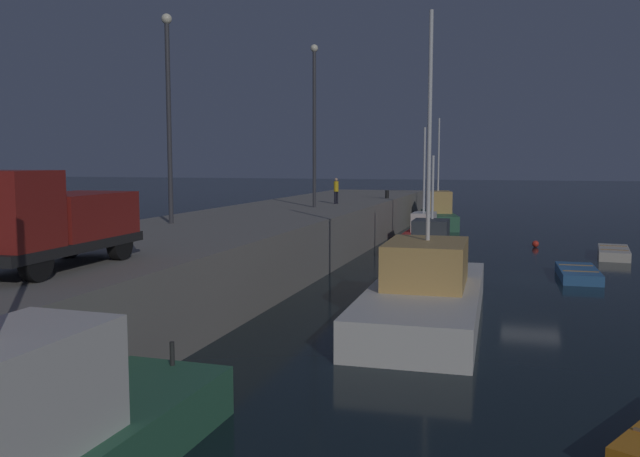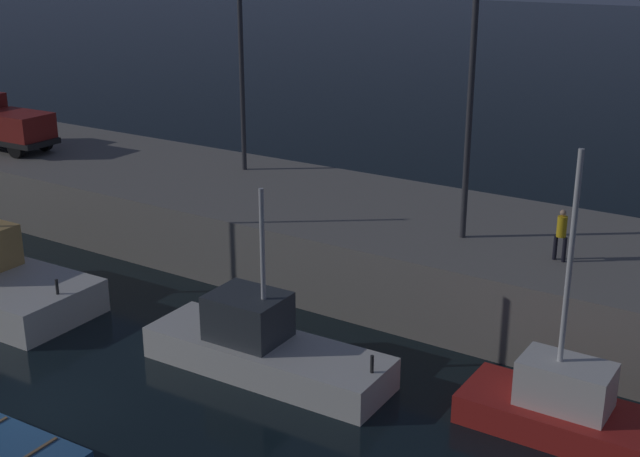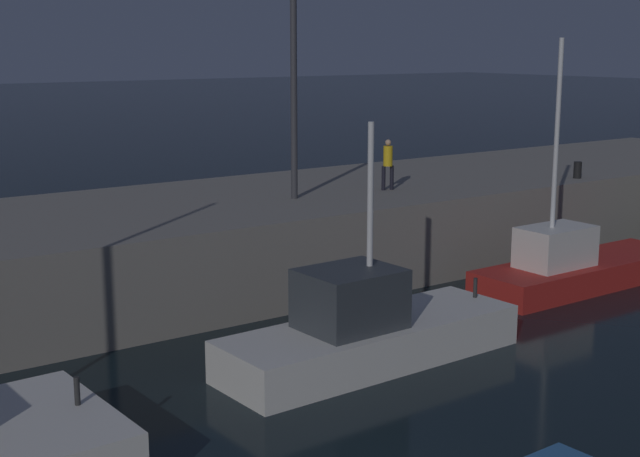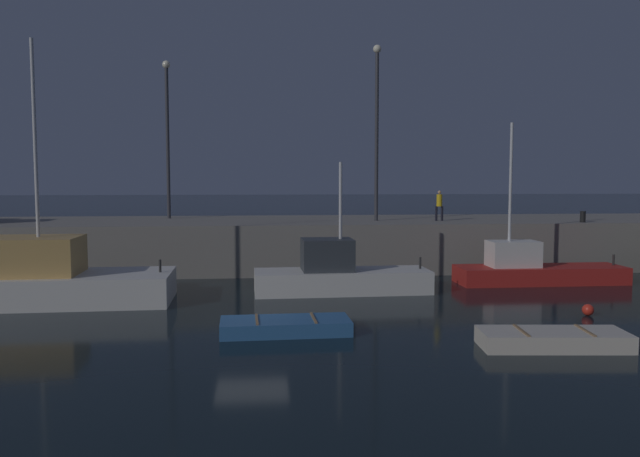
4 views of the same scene
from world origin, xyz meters
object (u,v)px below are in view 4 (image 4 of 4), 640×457
at_px(fishing_boat_blue, 534,270).
at_px(bollard_central, 583,217).
at_px(rowboat_white_mid, 553,339).
at_px(mooring_buoy_near, 588,310).
at_px(fishing_trawler_red, 28,281).
at_px(lamp_post_west, 167,128).
at_px(dinghy_orange_near, 285,326).
at_px(lamp_post_east, 377,121).
at_px(fishing_boat_orange, 339,275).
at_px(dockworker, 439,204).

distance_m(fishing_boat_blue, bollard_central, 5.72).
relative_size(rowboat_white_mid, mooring_buoy_near, 10.42).
relative_size(fishing_trawler_red, lamp_post_west, 1.25).
distance_m(lamp_post_west, bollard_central, 22.99).
distance_m(fishing_boat_blue, dinghy_orange_near, 14.52).
bearing_deg(dinghy_orange_near, lamp_post_east, 69.01).
distance_m(fishing_trawler_red, lamp_post_east, 18.77).
height_order(fishing_boat_orange, rowboat_white_mid, fishing_boat_orange).
bearing_deg(dockworker, bollard_central, -14.87).
distance_m(mooring_buoy_near, bollard_central, 11.72).
bearing_deg(fishing_boat_orange, lamp_post_east, 68.12).
distance_m(fishing_trawler_red, fishing_boat_blue, 21.76).
distance_m(rowboat_white_mid, lamp_post_west, 24.87).
distance_m(rowboat_white_mid, dockworker, 16.48).
bearing_deg(rowboat_white_mid, lamp_post_east, 97.56).
height_order(dinghy_orange_near, dockworker, dockworker).
xyz_separation_m(fishing_trawler_red, rowboat_white_mid, (17.35, -7.94, -0.64)).
relative_size(mooring_buoy_near, dockworker, 0.25).
height_order(mooring_buoy_near, bollard_central, bollard_central).
bearing_deg(fishing_trawler_red, bollard_central, 13.80).
height_order(lamp_post_west, lamp_post_east, lamp_post_east).
bearing_deg(bollard_central, fishing_boat_blue, -140.11).
bearing_deg(fishing_boat_blue, dinghy_orange_near, -144.48).
xyz_separation_m(rowboat_white_mid, mooring_buoy_near, (3.19, 4.01, -0.04)).
height_order(fishing_trawler_red, dockworker, fishing_trawler_red).
distance_m(fishing_boat_blue, dockworker, 6.72).
height_order(fishing_boat_blue, lamp_post_east, lamp_post_east).
distance_m(fishing_boat_orange, lamp_post_east, 10.56).
bearing_deg(fishing_boat_blue, dockworker, 120.00).
xyz_separation_m(fishing_trawler_red, lamp_post_east, (15.16, 8.56, 7.02)).
bearing_deg(dinghy_orange_near, fishing_boat_orange, 69.97).
distance_m(fishing_trawler_red, lamp_post_west, 13.86).
xyz_separation_m(fishing_trawler_red, fishing_boat_blue, (21.56, 2.91, -0.26)).
relative_size(fishing_boat_blue, dockworker, 4.75).
bearing_deg(dinghy_orange_near, dockworker, 57.37).
bearing_deg(fishing_boat_blue, fishing_trawler_red, -172.32).
bearing_deg(mooring_buoy_near, fishing_trawler_red, 169.16).
relative_size(fishing_trawler_red, fishing_boat_blue, 1.43).
xyz_separation_m(dinghy_orange_near, rowboat_white_mid, (7.60, -2.42, 0.03)).
bearing_deg(lamp_post_east, fishing_boat_blue, -41.44).
xyz_separation_m(fishing_boat_orange, dockworker, (6.26, 6.82, 2.73)).
height_order(fishing_boat_blue, dinghy_orange_near, fishing_boat_blue).
relative_size(mooring_buoy_near, bollard_central, 0.71).
bearing_deg(lamp_post_west, dockworker, -12.69).
relative_size(dinghy_orange_near, rowboat_white_mid, 0.96).
height_order(dinghy_orange_near, bollard_central, bollard_central).
relative_size(dinghy_orange_near, lamp_post_east, 0.44).
distance_m(dockworker, bollard_central, 7.36).
xyz_separation_m(dinghy_orange_near, dockworker, (8.77, 13.70, 3.26)).
xyz_separation_m(rowboat_white_mid, dockworker, (1.18, 16.12, 3.24)).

